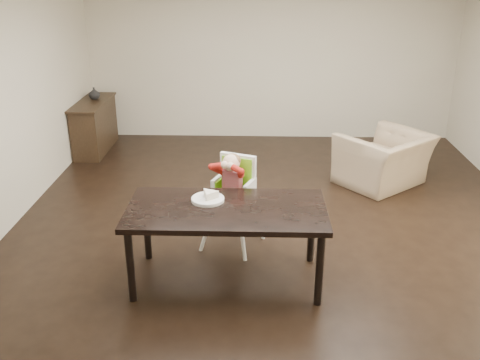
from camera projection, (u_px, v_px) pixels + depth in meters
The scene contains 8 objects.
ground at pixel (276, 232), 5.98m from camera, with size 7.00×7.00×0.00m, color black.
room_walls at pixel (281, 65), 5.27m from camera, with size 6.02×7.02×2.71m.
dining_table at pixel (226, 216), 4.84m from camera, with size 1.80×0.90×0.75m.
high_chair at pixel (233, 181), 5.46m from camera, with size 0.56×0.56×1.03m.
plate at pixel (208, 197), 4.94m from camera, with size 0.38×0.38×0.09m.
armchair at pixel (385, 151), 7.07m from camera, with size 1.08×0.70×0.94m, color #9A8262.
sideboard at pixel (95, 126), 8.40m from camera, with size 0.44×1.26×0.79m.
vase at pixel (94, 93), 8.36m from camera, with size 0.18×0.18×0.18m, color #99999E.
Camera 1 is at (-0.24, -5.31, 2.82)m, focal length 40.00 mm.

